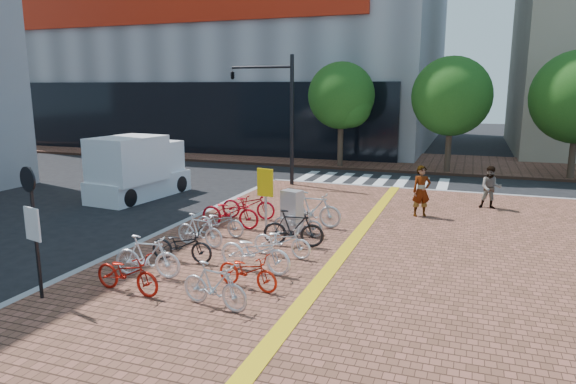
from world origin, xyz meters
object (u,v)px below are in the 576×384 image
at_px(box_truck, 138,168).
at_px(bike_11, 293,228).
at_px(bike_3, 200,230).
at_px(utility_box, 292,211).
at_px(pedestrian_b, 491,188).
at_px(bike_4, 220,222).
at_px(bike_8, 248,271).
at_px(notice_sign, 32,217).
at_px(yellow_sign, 265,188).
at_px(bike_0, 127,273).
at_px(bike_2, 182,245).
at_px(bike_9, 255,251).
at_px(bike_13, 313,209).
at_px(bike_10, 282,241).
at_px(pedestrian_a, 421,191).
at_px(traffic_light_pole, 264,96).
at_px(bike_6, 248,204).
at_px(bike_1, 147,256).
at_px(bike_5, 230,212).
at_px(bike_7, 214,286).

bearing_deg(box_truck, bike_11, -28.56).
xyz_separation_m(bike_3, utility_box, (1.99, 2.41, 0.19)).
bearing_deg(pedestrian_b, bike_4, -140.95).
distance_m(bike_8, notice_sign, 4.76).
height_order(bike_11, yellow_sign, yellow_sign).
bearing_deg(pedestrian_b, bike_8, -118.85).
height_order(bike_0, bike_2, bike_0).
bearing_deg(pedestrian_b, notice_sign, -128.51).
relative_size(bike_11, yellow_sign, 0.87).
height_order(bike_9, bike_13, bike_13).
bearing_deg(bike_0, bike_10, -27.87).
relative_size(pedestrian_a, pedestrian_b, 1.13).
bearing_deg(box_truck, bike_2, -47.66).
bearing_deg(traffic_light_pole, yellow_sign, -67.60).
distance_m(bike_13, pedestrian_b, 7.33).
height_order(bike_10, bike_13, bike_13).
xyz_separation_m(bike_9, notice_sign, (-3.76, -3.15, 1.33)).
relative_size(bike_0, pedestrian_a, 0.97).
bearing_deg(pedestrian_a, notice_sign, -150.75).
distance_m(yellow_sign, traffic_light_pole, 8.97).
distance_m(bike_0, box_truck, 11.24).
xyz_separation_m(bike_2, notice_sign, (-1.64, -3.17, 1.39)).
relative_size(bike_3, bike_6, 0.82).
relative_size(bike_0, pedestrian_b, 1.09).
bearing_deg(traffic_light_pole, bike_6, -72.53).
height_order(bike_1, bike_11, bike_11).
height_order(bike_1, bike_9, same).
distance_m(bike_3, yellow_sign, 2.57).
height_order(bike_11, utility_box, utility_box).
relative_size(bike_3, bike_13, 0.82).
height_order(bike_3, bike_6, bike_6).
relative_size(bike_6, bike_9, 0.97).
bearing_deg(bike_8, yellow_sign, 28.33).
distance_m(bike_5, bike_9, 4.22).
distance_m(bike_3, bike_4, 1.15).
distance_m(bike_5, pedestrian_a, 6.82).
bearing_deg(bike_1, bike_5, -4.67).
bearing_deg(pedestrian_b, bike_10, -125.65).
bearing_deg(bike_0, bike_2, 5.30).
height_order(bike_4, traffic_light_pole, traffic_light_pole).
bearing_deg(bike_7, utility_box, 13.58).
height_order(pedestrian_a, utility_box, pedestrian_a).
xyz_separation_m(bike_7, bike_10, (0.17, 3.58, -0.05)).
distance_m(bike_11, traffic_light_pole, 10.76).
distance_m(bike_0, bike_5, 5.70).
height_order(bike_9, bike_10, bike_9).
relative_size(bike_0, bike_8, 1.10).
bearing_deg(utility_box, bike_13, 56.90).
xyz_separation_m(utility_box, notice_sign, (-3.41, -6.93, 1.18)).
bearing_deg(bike_11, pedestrian_a, -41.19).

